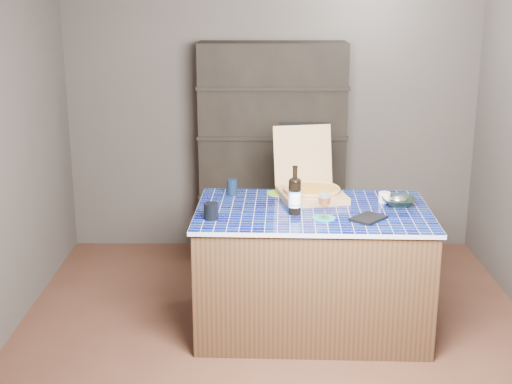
{
  "coord_description": "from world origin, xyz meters",
  "views": [
    {
      "loc": [
        -0.11,
        -4.3,
        2.2
      ],
      "look_at": [
        -0.13,
        0.0,
        0.98
      ],
      "focal_mm": 50.0,
      "sensor_mm": 36.0,
      "label": 1
    }
  ],
  "objects_px": {
    "pizza_box": "(311,188)",
    "dvd_case": "(368,218)",
    "wine_glass": "(324,200)",
    "bowl": "(398,201)",
    "kitchen_island": "(312,269)",
    "mead_bottle": "(295,195)"
  },
  "relations": [
    {
      "from": "wine_glass",
      "to": "kitchen_island",
      "type": "bearing_deg",
      "value": 105.55
    },
    {
      "from": "wine_glass",
      "to": "dvd_case",
      "type": "bearing_deg",
      "value": -4.34
    },
    {
      "from": "pizza_box",
      "to": "wine_glass",
      "type": "distance_m",
      "value": 0.47
    },
    {
      "from": "wine_glass",
      "to": "bowl",
      "type": "bearing_deg",
      "value": 29.03
    },
    {
      "from": "dvd_case",
      "to": "pizza_box",
      "type": "bearing_deg",
      "value": 165.53
    },
    {
      "from": "pizza_box",
      "to": "mead_bottle",
      "type": "relative_size",
      "value": 1.85
    },
    {
      "from": "pizza_box",
      "to": "dvd_case",
      "type": "relative_size",
      "value": 2.7
    },
    {
      "from": "dvd_case",
      "to": "kitchen_island",
      "type": "bearing_deg",
      "value": -170.97
    },
    {
      "from": "wine_glass",
      "to": "bowl",
      "type": "distance_m",
      "value": 0.6
    },
    {
      "from": "mead_bottle",
      "to": "bowl",
      "type": "bearing_deg",
      "value": 15.62
    },
    {
      "from": "pizza_box",
      "to": "kitchen_island",
      "type": "bearing_deg",
      "value": -102.3
    },
    {
      "from": "kitchen_island",
      "to": "mead_bottle",
      "type": "distance_m",
      "value": 0.56
    },
    {
      "from": "pizza_box",
      "to": "dvd_case",
      "type": "height_order",
      "value": "pizza_box"
    },
    {
      "from": "pizza_box",
      "to": "wine_glass",
      "type": "bearing_deg",
      "value": -95.49
    },
    {
      "from": "pizza_box",
      "to": "bowl",
      "type": "xyz_separation_m",
      "value": [
        0.57,
        -0.18,
        -0.04
      ]
    },
    {
      "from": "mead_bottle",
      "to": "kitchen_island",
      "type": "bearing_deg",
      "value": 38.4
    },
    {
      "from": "pizza_box",
      "to": "dvd_case",
      "type": "xyz_separation_m",
      "value": [
        0.32,
        -0.49,
        -0.06
      ]
    },
    {
      "from": "pizza_box",
      "to": "bowl",
      "type": "height_order",
      "value": "pizza_box"
    },
    {
      "from": "wine_glass",
      "to": "bowl",
      "type": "height_order",
      "value": "wine_glass"
    },
    {
      "from": "kitchen_island",
      "to": "mead_bottle",
      "type": "bearing_deg",
      "value": -139.53
    },
    {
      "from": "kitchen_island",
      "to": "mead_bottle",
      "type": "xyz_separation_m",
      "value": [
        -0.13,
        -0.1,
        0.54
      ]
    },
    {
      "from": "mead_bottle",
      "to": "bowl",
      "type": "distance_m",
      "value": 0.73
    }
  ]
}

